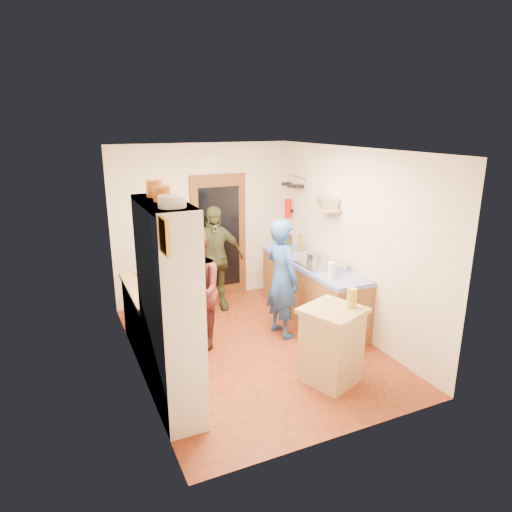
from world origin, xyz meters
TOP-DOWN VIEW (x-y plane):
  - floor at (0.00, 0.00)m, footprint 3.00×4.00m
  - ceiling at (0.00, 0.00)m, footprint 3.00×4.00m
  - wall_back at (0.00, 2.01)m, footprint 3.00×0.02m
  - wall_front at (0.00, -2.01)m, footprint 3.00×0.02m
  - wall_left at (-1.51, 0.00)m, footprint 0.02×4.00m
  - wall_right at (1.51, 0.00)m, footprint 0.02×4.00m
  - door_frame at (0.25, 1.97)m, footprint 0.95×0.06m
  - door_glass at (0.25, 1.94)m, footprint 0.70×0.02m
  - hutch_body at (-1.30, -0.80)m, footprint 0.40×1.20m
  - hutch_top_shelf at (-1.30, -0.80)m, footprint 0.40×1.14m
  - plate_stack at (-1.30, -1.15)m, footprint 0.25×0.25m
  - orange_pot_a at (-1.30, -0.80)m, footprint 0.18×0.18m
  - orange_pot_b at (-1.30, -0.50)m, footprint 0.18×0.18m
  - left_counter_base at (-1.20, 0.45)m, footprint 0.60×1.40m
  - left_counter_top at (-1.20, 0.45)m, footprint 0.64×1.44m
  - toaster at (-1.15, -0.03)m, footprint 0.24×0.18m
  - kettle at (-1.25, 0.33)m, footprint 0.18×0.18m
  - orange_bowl at (-1.12, 0.55)m, footprint 0.23×0.23m
  - chopping_board at (-1.18, 1.08)m, footprint 0.36×0.31m
  - right_counter_base at (1.20, 0.50)m, footprint 0.60×2.20m
  - right_counter_top at (1.20, 0.50)m, footprint 0.62×2.22m
  - hob at (1.20, 0.33)m, footprint 0.55×0.58m
  - pot_on_hob at (1.15, 0.39)m, footprint 0.22×0.22m
  - bottle_a at (1.05, 1.03)m, footprint 0.07×0.07m
  - bottle_b at (1.18, 1.19)m, footprint 0.08×0.08m
  - bottle_c at (1.31, 1.09)m, footprint 0.09×0.09m
  - paper_towel at (1.05, -0.21)m, footprint 0.11×0.11m
  - mixing_bowl at (1.30, 0.02)m, footprint 0.31×0.31m
  - island_base at (0.48, -1.12)m, footprint 0.72×0.72m
  - island_top at (0.48, -1.12)m, footprint 0.81×0.81m
  - cutting_board at (0.41, -1.09)m, footprint 0.43×0.39m
  - oil_jar at (0.69, -1.16)m, footprint 0.14×0.14m
  - pan_rail at (1.46, 1.52)m, footprint 0.02×0.65m
  - pan_hang_a at (1.40, 1.35)m, footprint 0.18×0.18m
  - pan_hang_b at (1.40, 1.55)m, footprint 0.16×0.16m
  - pan_hang_c at (1.40, 1.75)m, footprint 0.17×0.17m
  - wall_shelf at (1.37, 0.45)m, footprint 0.26×0.42m
  - radio at (1.37, 0.45)m, footprint 0.29×0.35m
  - ext_bracket at (1.47, 1.70)m, footprint 0.06×0.10m
  - fire_extinguisher at (1.41, 1.70)m, footprint 0.11×0.11m
  - picture_frame at (-1.48, -1.55)m, footprint 0.03×0.25m
  - person_hob at (0.56, 0.19)m, footprint 0.49×0.66m
  - person_left at (-0.66, 0.33)m, footprint 0.64×0.81m
  - person_back at (-0.02, 1.48)m, footprint 1.02×0.51m

SIDE VIEW (x-z plane):
  - floor at x=0.00m, z-range -0.02..0.00m
  - right_counter_base at x=1.20m, z-range 0.00..0.84m
  - left_counter_base at x=-1.20m, z-range 0.00..0.85m
  - island_base at x=0.48m, z-range 0.00..0.86m
  - person_left at x=-0.66m, z-range 0.00..1.62m
  - person_hob at x=0.56m, z-range 0.00..1.68m
  - person_back at x=-0.02m, z-range 0.00..1.68m
  - right_counter_top at x=1.20m, z-range 0.84..0.90m
  - left_counter_top at x=-1.20m, z-range 0.85..0.90m
  - island_top at x=0.48m, z-range 0.86..0.91m
  - cutting_board at x=0.41m, z-range 0.89..0.91m
  - chopping_board at x=-1.18m, z-range 0.90..0.92m
  - hob at x=1.20m, z-range 0.90..0.94m
  - orange_bowl at x=-1.12m, z-range 0.90..1.00m
  - mixing_bowl at x=1.30m, z-range 0.90..1.01m
  - toaster at x=-1.15m, z-range 0.90..1.07m
  - kettle at x=-1.25m, z-range 0.90..1.07m
  - paper_towel at x=1.05m, z-range 0.90..1.12m
  - pot_on_hob at x=1.15m, z-range 0.94..1.08m
  - oil_jar at x=0.69m, z-range 0.91..1.13m
  - bottle_b at x=1.18m, z-range 0.90..1.17m
  - bottle_a at x=1.05m, z-range 0.90..1.18m
  - bottle_c at x=1.31m, z-range 0.90..1.19m
  - door_frame at x=0.25m, z-range 0.00..2.10m
  - door_glass at x=0.25m, z-range 0.20..1.90m
  - hutch_body at x=-1.30m, z-range 0.00..2.20m
  - wall_back at x=0.00m, z-range 0.00..2.60m
  - wall_front at x=0.00m, z-range 0.00..2.60m
  - wall_left at x=-1.51m, z-range 0.00..2.60m
  - wall_right at x=1.51m, z-range 0.00..2.60m
  - ext_bracket at x=1.47m, z-range 1.43..1.47m
  - fire_extinguisher at x=1.41m, z-range 1.34..1.66m
  - wall_shelf at x=1.37m, z-range 1.69..1.71m
  - radio at x=1.37m, z-range 1.72..1.86m
  - pan_hang_b at x=1.40m, z-range 1.88..1.92m
  - pan_hang_c at x=1.40m, z-range 1.89..1.93m
  - pan_hang_a at x=1.40m, z-range 1.90..1.94m
  - pan_rail at x=1.46m, z-range 2.04..2.06m
  - picture_frame at x=-1.48m, z-range 1.90..2.20m
  - hutch_top_shelf at x=-1.30m, z-range 2.16..2.20m
  - plate_stack at x=-1.30m, z-range 2.20..2.30m
  - orange_pot_a at x=-1.30m, z-range 2.20..2.34m
  - orange_pot_b at x=-1.30m, z-range 2.20..2.36m
  - ceiling at x=0.00m, z-range 2.60..2.62m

